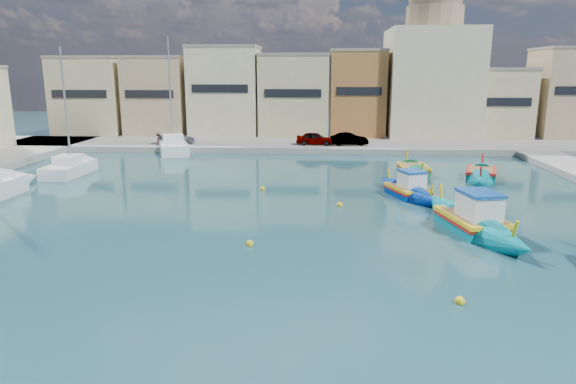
% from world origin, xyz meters
% --- Properties ---
extents(ground, '(160.00, 160.00, 0.00)m').
position_xyz_m(ground, '(0.00, 0.00, 0.00)').
color(ground, '#13353A').
rests_on(ground, ground).
extents(north_quay, '(80.00, 8.00, 0.60)m').
position_xyz_m(north_quay, '(0.00, 32.00, 0.30)').
color(north_quay, gray).
rests_on(north_quay, ground).
extents(north_townhouses, '(83.20, 7.87, 10.19)m').
position_xyz_m(north_townhouses, '(6.68, 39.36, 5.00)').
color(north_townhouses, tan).
rests_on(north_townhouses, ground).
extents(church_block, '(10.00, 10.00, 19.10)m').
position_xyz_m(church_block, '(10.00, 40.00, 8.41)').
color(church_block, beige).
rests_on(church_block, ground).
extents(parked_cars, '(21.83, 2.35, 1.29)m').
position_xyz_m(parked_cars, '(-6.80, 30.50, 1.21)').
color(parked_cars, '#4C1919').
rests_on(parked_cars, north_quay).
extents(luzzu_turquoise_cabin, '(4.39, 10.51, 3.30)m').
position_xyz_m(luzzu_turquoise_cabin, '(5.18, 4.06, 0.40)').
color(luzzu_turquoise_cabin, '#008C9F').
rests_on(luzzu_turquoise_cabin, ground).
extents(luzzu_blue_cabin, '(4.37, 7.86, 2.72)m').
position_xyz_m(luzzu_blue_cabin, '(3.12, 11.23, 0.33)').
color(luzzu_blue_cabin, '#0030A5').
rests_on(luzzu_blue_cabin, ground).
extents(luzzu_cyan_mid, '(4.49, 8.69, 2.51)m').
position_xyz_m(luzzu_cyan_mid, '(9.57, 17.39, 0.26)').
color(luzzu_cyan_mid, '#008097').
rests_on(luzzu_cyan_mid, ground).
extents(luzzu_green, '(2.35, 7.86, 2.45)m').
position_xyz_m(luzzu_green, '(4.78, 18.90, 0.26)').
color(luzzu_green, '#0B773B').
rests_on(luzzu_green, ground).
extents(yacht_north, '(5.54, 9.37, 12.08)m').
position_xyz_m(yacht_north, '(-17.86, 30.04, 0.48)').
color(yacht_north, white).
rests_on(yacht_north, ground).
extents(yacht_midnorth, '(2.45, 7.47, 10.50)m').
position_xyz_m(yacht_midnorth, '(-22.10, 18.23, 0.42)').
color(yacht_midnorth, white).
rests_on(yacht_midnorth, ground).
extents(mooring_buoys, '(20.56, 24.03, 0.36)m').
position_xyz_m(mooring_buoys, '(1.17, 6.66, 0.08)').
color(mooring_buoys, yellow).
rests_on(mooring_buoys, ground).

